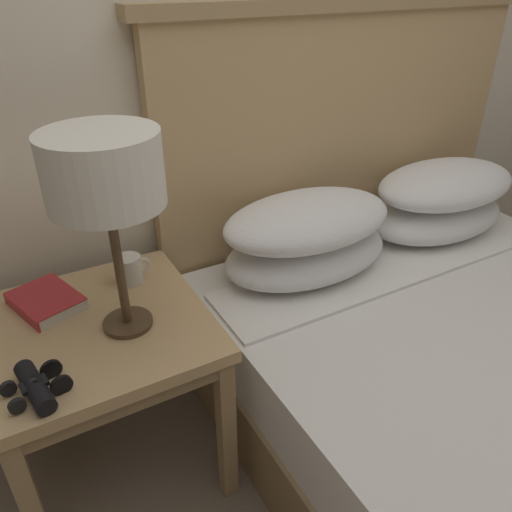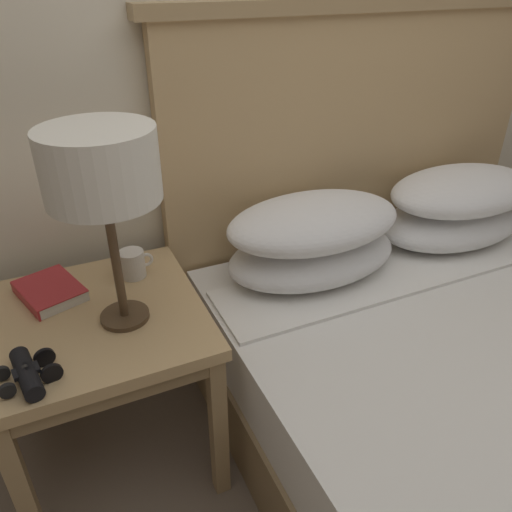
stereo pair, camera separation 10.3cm
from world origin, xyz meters
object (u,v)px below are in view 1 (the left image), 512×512
Objects in this scene: nightstand at (100,345)px; book_on_nightstand at (45,301)px; table_lamp at (104,174)px; binoculars_pair at (36,386)px; bed at (480,369)px; coffee_mug at (130,269)px.

book_on_nightstand reaches higher than nightstand.
table_lamp reaches higher than nightstand.
table_lamp is 3.17× the size of binoculars_pair.
table_lamp is (0.07, -0.05, 0.50)m from nightstand.
book_on_nightstand is 1.42× the size of binoculars_pair.
book_on_nightstand is (-1.13, 0.61, 0.28)m from bed.
binoculars_pair is 1.59× the size of coffee_mug.
coffee_mug reaches higher than book_on_nightstand.
binoculars_pair is at bearing 167.51° from bed.
bed is 1.31m from book_on_nightstand.
bed reaches higher than coffee_mug.
book_on_nightstand is at bearing 125.24° from nightstand.
binoculars_pair is at bearing -149.96° from table_lamp.
binoculars_pair is 0.47m from coffee_mug.
binoculars_pair reaches higher than book_on_nightstand.
book_on_nightstand is at bearing 151.90° from bed.
nightstand is at bearing -54.76° from book_on_nightstand.
book_on_nightstand is 2.27× the size of coffee_mug.
coffee_mug is (-0.89, 0.61, 0.30)m from bed.
table_lamp is 0.49m from binoculars_pair.
bed is 11.21× the size of binoculars_pair.
coffee_mug is at bearing 46.12° from nightstand.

